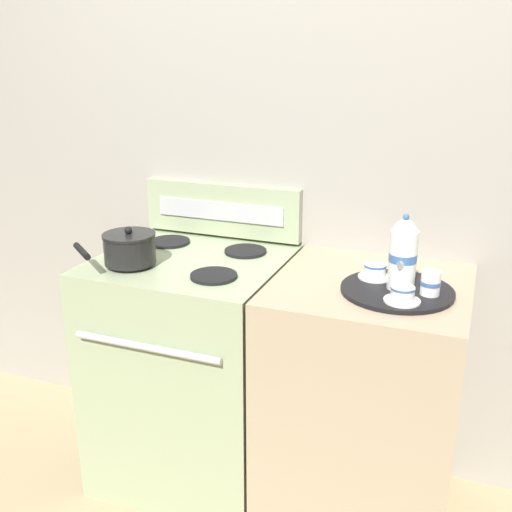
% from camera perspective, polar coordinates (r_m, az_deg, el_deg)
% --- Properties ---
extents(ground_plane, '(6.00, 6.00, 0.00)m').
position_cam_1_polar(ground_plane, '(2.58, 1.42, -20.97)').
color(ground_plane, tan).
extents(wall_back, '(6.00, 0.05, 2.20)m').
position_cam_1_polar(wall_back, '(2.37, 4.47, 5.35)').
color(wall_back, '#9E998E').
rests_on(wall_back, ground).
extents(stove, '(0.69, 0.67, 0.94)m').
position_cam_1_polar(stove, '(2.42, -5.92, -10.61)').
color(stove, '#9EAD84').
rests_on(stove, ground).
extents(control_panel, '(0.67, 0.05, 0.21)m').
position_cam_1_polar(control_panel, '(2.46, -3.25, 4.44)').
color(control_panel, '#9EAD84').
rests_on(control_panel, stove).
extents(side_counter, '(0.65, 0.64, 0.92)m').
position_cam_1_polar(side_counter, '(2.24, 10.17, -13.62)').
color(side_counter, tan).
rests_on(side_counter, ground).
extents(saucepan, '(0.27, 0.28, 0.13)m').
position_cam_1_polar(saucepan, '(2.18, -12.03, 0.74)').
color(saucepan, black).
rests_on(saucepan, stove).
extents(serving_tray, '(0.36, 0.36, 0.01)m').
position_cam_1_polar(serving_tray, '(1.97, 13.28, -3.21)').
color(serving_tray, black).
rests_on(serving_tray, side_counter).
extents(teapot, '(0.09, 0.14, 0.24)m').
position_cam_1_polar(teapot, '(1.93, 13.83, 0.17)').
color(teapot, white).
rests_on(teapot, serving_tray).
extents(teacup_left, '(0.11, 0.11, 0.05)m').
position_cam_1_polar(teacup_left, '(1.86, 13.78, -3.57)').
color(teacup_left, white).
rests_on(teacup_left, serving_tray).
extents(teacup_right, '(0.11, 0.11, 0.05)m').
position_cam_1_polar(teacup_right, '(2.03, 11.27, -1.43)').
color(teacup_right, white).
rests_on(teacup_right, serving_tray).
extents(creamer_jug, '(0.06, 0.06, 0.08)m').
position_cam_1_polar(creamer_jug, '(1.93, 16.29, -2.48)').
color(creamer_jug, white).
rests_on(creamer_jug, serving_tray).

